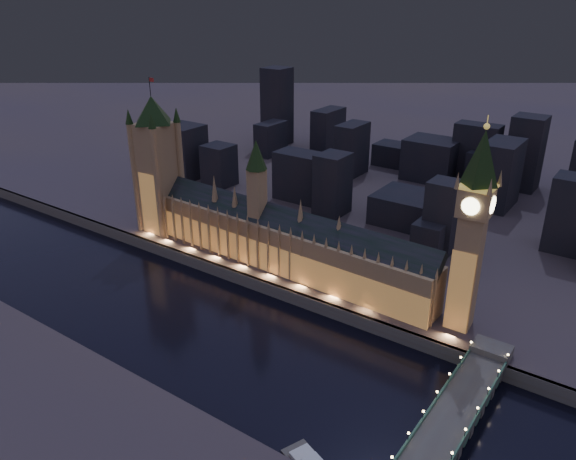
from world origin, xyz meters
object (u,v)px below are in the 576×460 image
Objects in this scene: victoria_tower at (157,158)px; westminster_bridge at (454,418)px; elizabeth_tower at (474,216)px; palace_of_westminster at (282,240)px.

westminster_bridge is at bearing -15.25° from victoria_tower.
victoria_tower is 0.98× the size of elizabeth_tower.
victoria_tower reaches higher than palace_of_westminster.
victoria_tower is at bearing 164.75° from westminster_bridge.
palace_of_westminster is 150.07m from westminster_bridge.
victoria_tower is 218.15m from elizabeth_tower.
westminster_bridge is (21.71, -65.38, -62.66)m from elizabeth_tower.
palace_of_westminster is 1.86× the size of elizabeth_tower.
palace_of_westminster reaches higher than westminster_bridge.
palace_of_westminster is 119.64m from elizabeth_tower.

